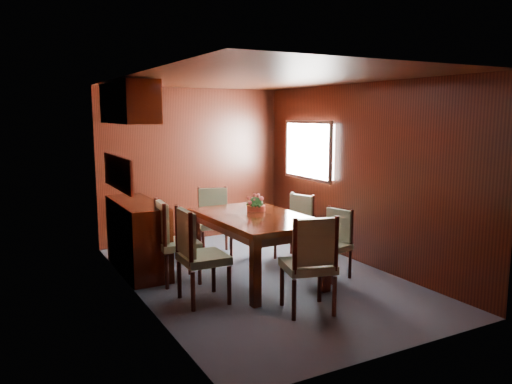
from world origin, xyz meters
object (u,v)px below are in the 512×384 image
dining_table (256,224)px  chair_right_near (334,239)px  flower_centerpiece (256,201)px  sideboard (138,236)px  chair_left_near (196,250)px  chair_head (311,259)px

dining_table → chair_right_near: bearing=-25.9°
dining_table → flower_centerpiece: 0.36m
dining_table → flower_centerpiece: (0.14, 0.24, 0.23)m
sideboard → flower_centerpiece: flower_centerpiece is taller
dining_table → chair_left_near: size_ratio=1.67×
dining_table → flower_centerpiece: size_ratio=6.87×
dining_table → chair_head: (-0.04, -1.22, -0.11)m
chair_right_near → flower_centerpiece: size_ratio=3.41×
chair_head → flower_centerpiece: bearing=97.5°
chair_left_near → flower_centerpiece: flower_centerpiece is taller
dining_table → chair_left_near: bearing=-159.1°
dining_table → chair_head: 1.22m
chair_left_near → chair_head: chair_left_near is taller
sideboard → chair_head: bearing=-62.7°
chair_left_near → sideboard: bearing=-168.7°
chair_left_near → chair_head: size_ratio=1.01×
flower_centerpiece → chair_head: bearing=-96.7°
chair_left_near → chair_head: (0.89, -0.83, -0.00)m
sideboard → chair_right_near: sideboard is taller
chair_left_near → flower_centerpiece: 1.28m
sideboard → chair_right_near: bearing=-34.0°
sideboard → flower_centerpiece: bearing=-29.8°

